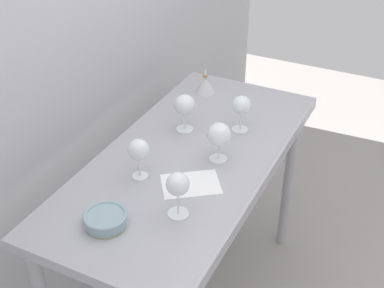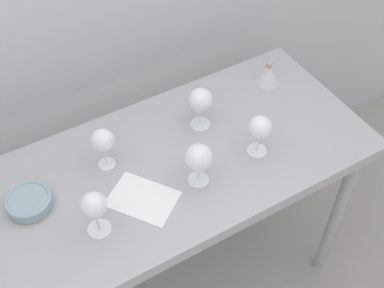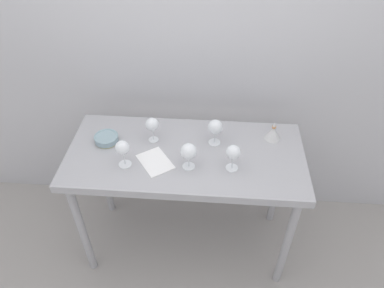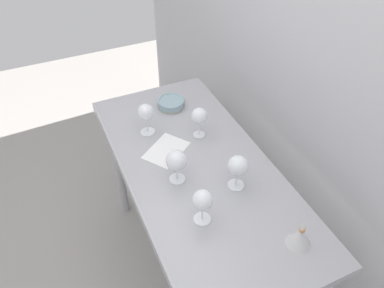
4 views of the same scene
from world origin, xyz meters
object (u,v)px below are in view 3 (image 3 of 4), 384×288
wine_glass_far_left (152,125)px  decanter_funnel (273,133)px  wine_glass_near_center (189,152)px  tasting_bowl (106,138)px  wine_glass_near_left (122,148)px  wine_glass_near_right (233,153)px  tasting_sheet_upper (155,162)px  wine_glass_far_right (215,128)px

wine_glass_far_left → decanter_funnel: wine_glass_far_left is taller
wine_glass_near_center → tasting_bowl: bearing=160.9°
wine_glass_near_left → tasting_bowl: 0.26m
wine_glass_near_center → wine_glass_near_right: 0.24m
wine_glass_near_left → tasting_bowl: bearing=129.1°
decanter_funnel → tasting_bowl: bearing=-173.8°
wine_glass_far_left → tasting_sheet_upper: wine_glass_far_left is taller
tasting_sheet_upper → decanter_funnel: bearing=-14.5°
tasting_sheet_upper → wine_glass_near_right: bearing=-37.9°
wine_glass_near_center → tasting_bowl: wine_glass_near_center is taller
wine_glass_far_right → tasting_bowl: (-0.65, -0.04, -0.09)m
wine_glass_far_left → tasting_sheet_upper: size_ratio=0.76×
wine_glass_near_center → wine_glass_far_right: size_ratio=0.97×
wine_glass_near_right → tasting_bowl: 0.78m
wine_glass_near_right → wine_glass_far_right: (-0.10, 0.21, 0.00)m
tasting_sheet_upper → tasting_bowl: (-0.32, 0.15, 0.02)m
wine_glass_near_center → wine_glass_far_right: wine_glass_far_right is taller
wine_glass_far_right → decanter_funnel: wine_glass_far_right is taller
wine_glass_near_right → wine_glass_far_right: 0.24m
wine_glass_near_right → decanter_funnel: bearing=48.5°
wine_glass_near_right → tasting_bowl: (-0.76, 0.17, -0.09)m
wine_glass_near_center → wine_glass_near_left: size_ratio=0.96×
wine_glass_far_left → tasting_bowl: (-0.28, -0.04, -0.09)m
decanter_funnel → wine_glass_far_left: bearing=-174.3°
wine_glass_near_left → wine_glass_far_right: bearing=24.7°
wine_glass_far_left → tasting_bowl: wine_glass_far_left is taller
wine_glass_near_right → wine_glass_far_right: wine_glass_far_right is taller
wine_glass_near_center → wine_glass_near_left: bearing=-178.2°
wine_glass_far_left → wine_glass_near_center: (0.23, -0.22, -0.01)m
wine_glass_far_left → wine_glass_near_left: bearing=-119.1°
wine_glass_near_right → tasting_sheet_upper: (-0.44, 0.02, -0.11)m
wine_glass_near_right → tasting_bowl: size_ratio=1.10×
wine_glass_near_left → tasting_sheet_upper: (0.17, 0.04, -0.12)m
tasting_sheet_upper → tasting_bowl: tasting_bowl is taller
wine_glass_near_right → wine_glass_near_left: (-0.60, -0.02, 0.01)m
wine_glass_far_right → wine_glass_near_left: bearing=-155.3°
wine_glass_far_left → wine_glass_far_right: size_ratio=0.97×
wine_glass_far_right → decanter_funnel: (0.35, 0.07, -0.07)m
wine_glass_near_right → wine_glass_near_left: 0.60m
wine_glass_far_left → wine_glass_near_left: size_ratio=0.96×
wine_glass_far_left → wine_glass_near_center: 0.32m
wine_glass_near_left → wine_glass_near_right: bearing=1.7°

